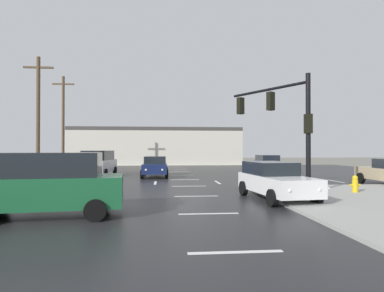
{
  "coord_description": "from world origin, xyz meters",
  "views": [
    {
      "loc": [
        -1.49,
        -20.58,
        2.16
      ],
      "look_at": [
        1.11,
        8.65,
        2.46
      ],
      "focal_mm": 30.13,
      "sensor_mm": 36.0,
      "label": 1
    }
  ],
  "objects": [
    {
      "name": "road_asphalt",
      "position": [
        0.0,
        0.0,
        0.01
      ],
      "size": [
        44.0,
        44.0,
        0.02
      ],
      "primitive_type": "cube",
      "color": "#232326",
      "rests_on": "ground_plane"
    },
    {
      "name": "snow_strip_curbside",
      "position": [
        5.0,
        -4.0,
        0.17
      ],
      "size": [
        4.0,
        1.6,
        0.06
      ],
      "primitive_type": "cube",
      "color": "white",
      "rests_on": "sidewalk_corner"
    },
    {
      "name": "sedan_white",
      "position": [
        3.25,
        -7.16,
        0.85
      ],
      "size": [
        2.4,
        4.67,
        1.58
      ],
      "rotation": [
        0.0,
        0.0,
        -1.47
      ],
      "color": "white",
      "rests_on": "road_asphalt"
    },
    {
      "name": "utility_pole_far",
      "position": [
        -10.92,
        4.63,
        4.79
      ],
      "size": [
        2.2,
        0.28,
        9.15
      ],
      "color": "brown",
      "rests_on": "ground_plane"
    },
    {
      "name": "suv_silver",
      "position": [
        -6.72,
        5.96,
        1.09
      ],
      "size": [
        2.45,
        4.94,
        2.03
      ],
      "rotation": [
        0.0,
        0.0,
        1.5
      ],
      "color": "#B7BABF",
      "rests_on": "road_asphalt"
    },
    {
      "name": "sedan_navy",
      "position": [
        -2.14,
        4.74,
        0.85
      ],
      "size": [
        2.02,
        4.54,
        1.58
      ],
      "rotation": [
        0.0,
        0.0,
        -1.57
      ],
      "color": "#141E47",
      "rests_on": "road_asphalt"
    },
    {
      "name": "strip_building_background",
      "position": [
        -2.47,
        26.47,
        2.58
      ],
      "size": [
        23.54,
        8.0,
        5.17
      ],
      "color": "beige",
      "rests_on": "ground_plane"
    },
    {
      "name": "fire_hydrant",
      "position": [
        7.49,
        -6.18,
        0.54
      ],
      "size": [
        0.48,
        0.26,
        0.79
      ],
      "color": "gold",
      "rests_on": "sidewalk_corner"
    },
    {
      "name": "ground_plane",
      "position": [
        0.0,
        0.0,
        0.0
      ],
      "size": [
        120.0,
        120.0,
        0.0
      ],
      "primitive_type": "plane",
      "color": "slate"
    },
    {
      "name": "lane_markings",
      "position": [
        1.2,
        -1.38,
        0.02
      ],
      "size": [
        36.15,
        36.15,
        0.01
      ],
      "color": "silver",
      "rests_on": "road_asphalt"
    },
    {
      "name": "utility_pole_distant",
      "position": [
        -11.82,
        13.68,
        5.07
      ],
      "size": [
        2.2,
        0.28,
        9.71
      ],
      "color": "brown",
      "rests_on": "ground_plane"
    },
    {
      "name": "traffic_signal_mast",
      "position": [
        4.47,
        -5.02,
        3.87
      ],
      "size": [
        2.69,
        4.52,
        5.54
      ],
      "rotation": [
        0.0,
        0.0,
        2.1
      ],
      "color": "black",
      "rests_on": "sidewalk_corner"
    },
    {
      "name": "sedan_blue",
      "position": [
        8.55,
        9.35,
        0.85
      ],
      "size": [
        2.06,
        4.55,
        1.58
      ],
      "rotation": [
        0.0,
        0.0,
        -1.56
      ],
      "color": "navy",
      "rests_on": "road_asphalt"
    },
    {
      "name": "suv_green",
      "position": [
        -5.22,
        -10.03,
        1.09
      ],
      "size": [
        4.98,
        2.56,
        2.03
      ],
      "rotation": [
        0.0,
        0.0,
        3.25
      ],
      "color": "#195933",
      "rests_on": "road_asphalt"
    }
  ]
}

